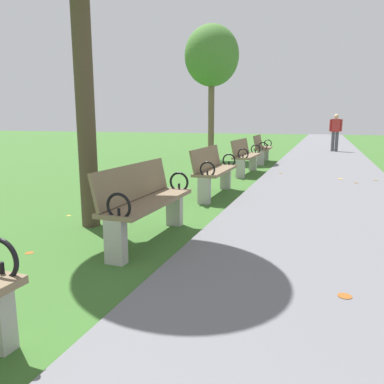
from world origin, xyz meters
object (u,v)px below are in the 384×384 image
(park_bench_5, at_px, (245,155))
(pedestrian_walking, at_px, (335,131))
(park_bench_6, at_px, (262,148))
(park_bench_4, at_px, (213,170))
(park_bench_3, at_px, (145,200))
(tree_2, at_px, (212,57))

(park_bench_5, distance_m, pedestrian_walking, 8.51)
(park_bench_5, bearing_deg, park_bench_6, 90.00)
(park_bench_5, relative_size, pedestrian_walking, 0.99)
(park_bench_4, relative_size, park_bench_5, 0.99)
(park_bench_4, height_order, park_bench_5, same)
(park_bench_3, relative_size, pedestrian_walking, 0.99)
(park_bench_6, relative_size, pedestrian_walking, 1.00)
(park_bench_5, bearing_deg, pedestrian_walking, 73.88)
(park_bench_6, distance_m, pedestrian_walking, 5.90)
(park_bench_4, bearing_deg, park_bench_5, 90.00)
(pedestrian_walking, bearing_deg, park_bench_5, -106.12)
(park_bench_5, height_order, park_bench_6, same)
(park_bench_4, height_order, pedestrian_walking, pedestrian_walking)
(park_bench_3, height_order, park_bench_5, same)
(tree_2, bearing_deg, park_bench_6, -11.55)
(park_bench_4, xyz_separation_m, park_bench_6, (0.00, 5.80, 0.00))
(park_bench_3, xyz_separation_m, park_bench_4, (-0.00, 2.86, 0.00))
(park_bench_3, distance_m, park_bench_5, 5.89)
(tree_2, bearing_deg, park_bench_5, -59.47)
(park_bench_4, bearing_deg, park_bench_6, 90.00)
(tree_2, relative_size, pedestrian_walking, 2.80)
(park_bench_3, bearing_deg, park_bench_4, 90.00)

